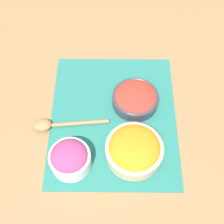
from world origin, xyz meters
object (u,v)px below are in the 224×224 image
(onion_bowl, at_px, (68,158))
(wooden_spoon, at_px, (53,124))
(tomato_bowl, at_px, (134,98))
(carrot_bowl, at_px, (133,149))

(onion_bowl, height_order, wooden_spoon, onion_bowl)
(tomato_bowl, xyz_separation_m, wooden_spoon, (0.09, -0.25, -0.02))
(tomato_bowl, relative_size, wooden_spoon, 0.63)
(tomato_bowl, relative_size, carrot_bowl, 0.88)
(carrot_bowl, distance_m, wooden_spoon, 0.26)
(carrot_bowl, xyz_separation_m, wooden_spoon, (-0.09, -0.24, -0.03))
(tomato_bowl, bearing_deg, wooden_spoon, -70.60)
(onion_bowl, bearing_deg, tomato_bowl, 138.21)
(carrot_bowl, distance_m, onion_bowl, 0.18)
(carrot_bowl, xyz_separation_m, onion_bowl, (0.03, -0.18, 0.01))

